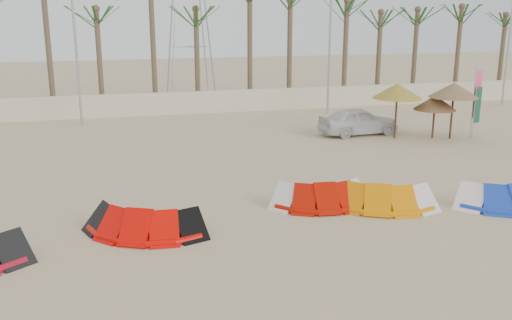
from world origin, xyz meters
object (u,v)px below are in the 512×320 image
object	(u,v)px
kite_orange	(374,192)
parasol_left	(397,91)
parasol_right	(454,90)
kite_red_mid	(143,217)
parasol_mid	(435,103)
kite_blue	(508,191)
car	(358,121)
kite_red_right	(319,191)

from	to	relation	value
kite_orange	parasol_left	xyz separation A→B (m)	(5.21, 8.51, 1.86)
kite_orange	parasol_right	world-z (taller)	parasol_right
parasol_right	kite_red_mid	bearing A→B (deg)	-151.37
kite_red_mid	parasol_mid	size ratio (longest dim) A/B	1.86
kite_orange	parasol_mid	world-z (taller)	parasol_mid
kite_red_mid	kite_blue	distance (m)	11.44
parasol_right	car	size ratio (longest dim) A/B	0.68
kite_red_right	kite_blue	xyz separation A→B (m)	(5.84, -1.49, 0.00)
kite_red_mid	kite_blue	bearing A→B (deg)	-2.84
parasol_left	car	distance (m)	2.44
kite_red_mid	car	bearing A→B (deg)	42.48
kite_red_mid	parasol_left	bearing A→B (deg)	35.65
parasol_left	kite_red_mid	bearing A→B (deg)	-144.35
kite_red_right	car	xyz separation A→B (m)	(5.53, 9.26, 0.26)
parasol_left	car	xyz separation A→B (m)	(-1.35, 1.24, -1.61)
parasol_left	parasol_mid	xyz separation A→B (m)	(1.77, -0.44, -0.56)
kite_red_mid	parasol_mid	xyz separation A→B (m)	(14.25, 8.51, 1.31)
kite_blue	car	world-z (taller)	car
parasol_left	parasol_right	size ratio (longest dim) A/B	0.98
parasol_right	parasol_mid	bearing A→B (deg)	156.37
parasol_mid	parasol_right	world-z (taller)	parasol_right
kite_blue	parasol_mid	size ratio (longest dim) A/B	1.83
parasol_mid	parasol_right	xyz separation A→B (m)	(0.74, -0.32, 0.61)
kite_red_mid	parasol_mid	world-z (taller)	parasol_mid
kite_red_right	car	world-z (taller)	car
parasol_right	kite_orange	bearing A→B (deg)	-134.95
car	kite_blue	bearing A→B (deg)	176.89
kite_orange	parasol_mid	size ratio (longest dim) A/B	1.91
kite_red_mid	parasol_right	world-z (taller)	parasol_right
kite_red_mid	kite_orange	world-z (taller)	same
kite_red_mid	parasol_left	xyz separation A→B (m)	(12.47, 8.95, 1.87)
parasol_right	car	world-z (taller)	parasol_right
parasol_left	kite_orange	bearing A→B (deg)	-121.50
car	parasol_right	bearing A→B (deg)	-122.14
parasol_left	parasol_right	distance (m)	2.63
kite_red_mid	kite_red_right	bearing A→B (deg)	9.37
kite_red_mid	kite_blue	world-z (taller)	same
kite_blue	car	size ratio (longest dim) A/B	0.96
parasol_left	parasol_mid	distance (m)	1.91
kite_red_mid	kite_orange	bearing A→B (deg)	3.46
kite_red_right	parasol_mid	xyz separation A→B (m)	(8.66, 7.58, 1.31)
kite_orange	parasol_left	size ratio (longest dim) A/B	1.51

